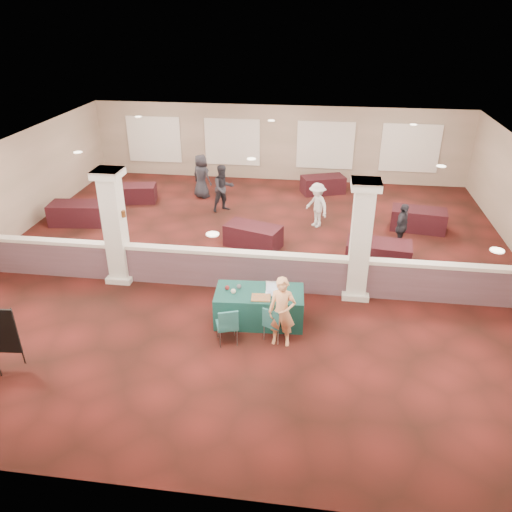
# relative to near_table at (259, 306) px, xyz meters

# --- Properties ---
(ground) EXTENTS (16.00, 16.00, 0.00)m
(ground) POSITION_rel_near_table_xyz_m (-0.62, 3.03, -0.41)
(ground) COLOR #481512
(ground) RESTS_ON ground
(wall_back) EXTENTS (16.00, 0.04, 3.20)m
(wall_back) POSITION_rel_near_table_xyz_m (-0.62, 11.03, 1.19)
(wall_back) COLOR #806F58
(wall_back) RESTS_ON ground
(wall_front) EXTENTS (16.00, 0.04, 3.20)m
(wall_front) POSITION_rel_near_table_xyz_m (-0.62, -4.97, 1.19)
(wall_front) COLOR #806F58
(wall_front) RESTS_ON ground
(ceiling) EXTENTS (16.00, 16.00, 0.02)m
(ceiling) POSITION_rel_near_table_xyz_m (-0.62, 3.03, 2.79)
(ceiling) COLOR silver
(ceiling) RESTS_ON wall_back
(partition_wall) EXTENTS (15.60, 0.28, 1.10)m
(partition_wall) POSITION_rel_near_table_xyz_m (-0.62, 1.53, 0.16)
(partition_wall) COLOR brown
(partition_wall) RESTS_ON ground
(column_left) EXTENTS (0.72, 0.72, 3.20)m
(column_left) POSITION_rel_near_table_xyz_m (-4.12, 1.53, 1.23)
(column_left) COLOR silver
(column_left) RESTS_ON ground
(column_right) EXTENTS (0.72, 0.72, 3.20)m
(column_right) POSITION_rel_near_table_xyz_m (2.38, 1.53, 1.23)
(column_right) COLOR silver
(column_right) RESTS_ON ground
(sconce_left) EXTENTS (0.12, 0.12, 0.18)m
(sconce_left) POSITION_rel_near_table_xyz_m (-4.40, 1.53, 1.59)
(sconce_left) COLOR brown
(sconce_left) RESTS_ON column_left
(sconce_right) EXTENTS (0.12, 0.12, 0.18)m
(sconce_right) POSITION_rel_near_table_xyz_m (-3.84, 1.53, 1.59)
(sconce_right) COLOR brown
(sconce_right) RESTS_ON column_left
(near_table) EXTENTS (2.18, 1.19, 0.81)m
(near_table) POSITION_rel_near_table_xyz_m (0.00, 0.00, 0.00)
(near_table) COLOR #0F3831
(near_table) RESTS_ON ground
(conf_chair_main) EXTENTS (0.57, 0.57, 0.88)m
(conf_chair_main) POSITION_rel_near_table_xyz_m (0.41, -0.74, 0.11)
(conf_chair_main) COLOR #205C5F
(conf_chair_main) RESTS_ON ground
(conf_chair_side) EXTENTS (0.60, 0.60, 0.94)m
(conf_chair_side) POSITION_rel_near_table_xyz_m (-0.59, -1.03, 0.15)
(conf_chair_side) COLOR #205C5F
(conf_chair_side) RESTS_ON ground
(woman) EXTENTS (0.63, 0.44, 1.69)m
(woman) POSITION_rel_near_table_xyz_m (0.62, -0.84, 0.44)
(woman) COLOR #E79664
(woman) RESTS_ON ground
(far_table_front_left) EXTENTS (1.95, 1.12, 0.75)m
(far_table_front_left) POSITION_rel_near_table_xyz_m (-7.12, 5.15, -0.03)
(far_table_front_left) COLOR black
(far_table_front_left) RESTS_ON ground
(far_table_front_center) EXTENTS (1.93, 1.38, 0.71)m
(far_table_front_center) POSITION_rel_near_table_xyz_m (-0.74, 4.15, -0.05)
(far_table_front_center) COLOR black
(far_table_front_center) RESTS_ON ground
(far_table_front_right) EXTENTS (1.95, 1.14, 0.75)m
(far_table_front_right) POSITION_rel_near_table_xyz_m (3.10, 3.33, -0.03)
(far_table_front_right) COLOR black
(far_table_front_right) RESTS_ON ground
(far_table_back_left) EXTENTS (1.75, 1.10, 0.66)m
(far_table_back_left) POSITION_rel_near_table_xyz_m (-5.90, 7.52, -0.08)
(far_table_back_left) COLOR black
(far_table_back_left) RESTS_ON ground
(far_table_back_center) EXTENTS (1.90, 1.39, 0.69)m
(far_table_back_center) POSITION_rel_near_table_xyz_m (1.38, 9.53, -0.06)
(far_table_back_center) COLOR black
(far_table_back_center) RESTS_ON ground
(far_table_back_right) EXTENTS (1.91, 1.15, 0.73)m
(far_table_back_right) POSITION_rel_near_table_xyz_m (4.68, 6.23, -0.04)
(far_table_back_right) COLOR black
(far_table_back_right) RESTS_ON ground
(attendee_a) EXTENTS (0.95, 0.88, 1.76)m
(attendee_a) POSITION_rel_near_table_xyz_m (-2.26, 7.03, 0.47)
(attendee_a) COLOR black
(attendee_a) RESTS_ON ground
(attendee_b) EXTENTS (1.00, 1.06, 1.57)m
(attendee_b) POSITION_rel_near_table_xyz_m (1.21, 6.03, 0.38)
(attendee_b) COLOR silver
(attendee_b) RESTS_ON ground
(attendee_c) EXTENTS (0.79, 1.00, 1.53)m
(attendee_c) POSITION_rel_near_table_xyz_m (3.87, 4.53, 0.36)
(attendee_c) COLOR black
(attendee_c) RESTS_ON ground
(attendee_d) EXTENTS (0.98, 0.83, 1.74)m
(attendee_d) POSITION_rel_near_table_xyz_m (-3.40, 8.35, 0.46)
(attendee_d) COLOR black
(attendee_d) RESTS_ON ground
(laptop_base) EXTENTS (0.38, 0.28, 0.02)m
(laptop_base) POSITION_rel_near_table_xyz_m (0.34, -0.03, 0.42)
(laptop_base) COLOR silver
(laptop_base) RESTS_ON near_table
(laptop_screen) EXTENTS (0.37, 0.04, 0.25)m
(laptop_screen) POSITION_rel_near_table_xyz_m (0.33, 0.09, 0.55)
(laptop_screen) COLOR silver
(laptop_screen) RESTS_ON near_table
(screen_glow) EXTENTS (0.33, 0.03, 0.21)m
(screen_glow) POSITION_rel_near_table_xyz_m (0.33, 0.09, 0.53)
(screen_glow) COLOR silver
(screen_glow) RESTS_ON near_table
(knitting) EXTENTS (0.47, 0.36, 0.03)m
(knitting) POSITION_rel_near_table_xyz_m (0.07, -0.27, 0.42)
(knitting) COLOR orange
(knitting) RESTS_ON near_table
(yarn_cream) EXTENTS (0.12, 0.12, 0.12)m
(yarn_cream) POSITION_rel_near_table_xyz_m (-0.60, -0.15, 0.47)
(yarn_cream) COLOR beige
(yarn_cream) RESTS_ON near_table
(yarn_red) EXTENTS (0.11, 0.11, 0.11)m
(yarn_red) POSITION_rel_near_table_xyz_m (-0.78, 0.01, 0.46)
(yarn_red) COLOR maroon
(yarn_red) RESTS_ON near_table
(yarn_grey) EXTENTS (0.12, 0.12, 0.12)m
(yarn_grey) POSITION_rel_near_table_xyz_m (-0.51, 0.10, 0.46)
(yarn_grey) COLOR #49494E
(yarn_grey) RESTS_ON near_table
(scissors) EXTENTS (0.14, 0.04, 0.01)m
(scissors) POSITION_rel_near_table_xyz_m (0.74, -0.27, 0.41)
(scissors) COLOR #AF1216
(scissors) RESTS_ON near_table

